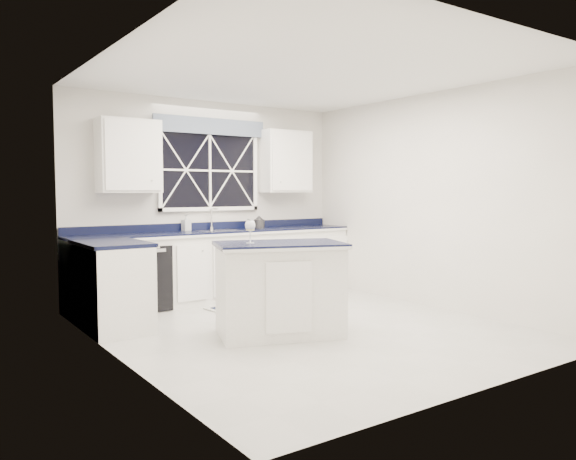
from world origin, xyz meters
TOP-DOWN VIEW (x-y plane):
  - ground at (0.00, 0.00)m, footprint 4.50×4.50m
  - back_wall at (0.00, 2.25)m, footprint 4.00×0.10m
  - base_cabinets at (-0.33, 1.78)m, footprint 3.99×1.60m
  - countertop at (0.00, 1.95)m, footprint 3.98×0.64m
  - dishwasher at (-1.10, 1.95)m, footprint 0.60×0.58m
  - window at (0.00, 2.20)m, footprint 1.65×0.09m
  - upper_cabinets at (0.00, 2.08)m, footprint 3.10×0.34m
  - faucet at (0.00, 2.14)m, footprint 0.05×0.20m
  - island at (-0.38, -0.06)m, footprint 1.46×1.15m
  - rug at (0.14, 1.23)m, footprint 1.21×0.82m
  - kettle at (0.66, 2.00)m, footprint 0.25×0.20m
  - wine_glass at (-0.66, 0.03)m, footprint 0.10×0.10m
  - soap_bottle at (-0.38, 2.16)m, footprint 0.11×0.12m

SIDE VIEW (x-z plane):
  - ground at x=0.00m, z-range 0.00..0.00m
  - rug at x=0.14m, z-range 0.00..0.02m
  - dishwasher at x=-1.10m, z-range 0.00..0.82m
  - base_cabinets at x=-0.33m, z-range 0.00..0.90m
  - island at x=-0.38m, z-range 0.00..0.95m
  - countertop at x=0.00m, z-range 0.90..0.94m
  - kettle at x=0.66m, z-range 0.93..1.11m
  - soap_bottle at x=-0.38m, z-range 0.94..1.16m
  - faucet at x=0.00m, z-range 0.95..1.25m
  - wine_glass at x=-0.66m, z-range 1.00..1.24m
  - back_wall at x=0.00m, z-range 0.00..2.70m
  - window at x=0.00m, z-range 1.20..2.46m
  - upper_cabinets at x=0.00m, z-range 1.45..2.35m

